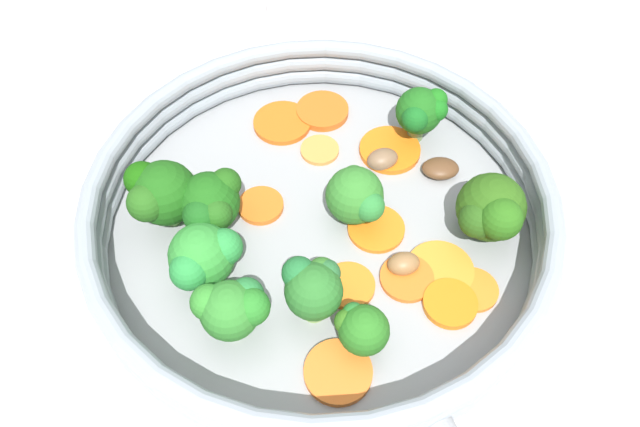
% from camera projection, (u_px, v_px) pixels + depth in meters
% --- Properties ---
extents(ground_plane, '(4.00, 4.00, 0.00)m').
position_uv_depth(ground_plane, '(320.00, 240.00, 0.45)').
color(ground_plane, white).
extents(skillet, '(0.31, 0.31, 0.02)m').
position_uv_depth(skillet, '(320.00, 233.00, 0.45)').
color(skillet, '#939699').
rests_on(skillet, ground_plane).
extents(skillet_rim_wall, '(0.32, 0.32, 0.04)m').
position_uv_depth(skillet_rim_wall, '(320.00, 209.00, 0.42)').
color(skillet_rim_wall, '#8C969F').
rests_on(skillet_rim_wall, skillet).
extents(skillet_rivet_right, '(0.01, 0.01, 0.01)m').
position_uv_depth(skillet_rivet_right, '(471.00, 383.00, 0.37)').
color(skillet_rivet_right, '#989298').
rests_on(skillet_rivet_right, skillet).
extents(carrot_slice_0, '(0.03, 0.03, 0.00)m').
position_uv_depth(carrot_slice_0, '(320.00, 150.00, 0.48)').
color(carrot_slice_0, orange).
rests_on(carrot_slice_0, skillet).
extents(carrot_slice_1, '(0.04, 0.04, 0.00)m').
position_uv_depth(carrot_slice_1, '(338.00, 372.00, 0.37)').
color(carrot_slice_1, orange).
rests_on(carrot_slice_1, skillet).
extents(carrot_slice_2, '(0.07, 0.07, 0.00)m').
position_uv_depth(carrot_slice_2, '(390.00, 150.00, 0.48)').
color(carrot_slice_2, orange).
rests_on(carrot_slice_2, skillet).
extents(carrot_slice_3, '(0.05, 0.05, 0.00)m').
position_uv_depth(carrot_slice_3, '(376.00, 229.00, 0.44)').
color(carrot_slice_3, orange).
rests_on(carrot_slice_3, skillet).
extents(carrot_slice_4, '(0.06, 0.06, 0.00)m').
position_uv_depth(carrot_slice_4, '(440.00, 270.00, 0.42)').
color(carrot_slice_4, orange).
rests_on(carrot_slice_4, skillet).
extents(carrot_slice_5, '(0.04, 0.04, 0.00)m').
position_uv_depth(carrot_slice_5, '(407.00, 278.00, 0.41)').
color(carrot_slice_5, orange).
rests_on(carrot_slice_5, skillet).
extents(carrot_slice_6, '(0.04, 0.04, 0.00)m').
position_uv_depth(carrot_slice_6, '(473.00, 290.00, 0.41)').
color(carrot_slice_6, orange).
rests_on(carrot_slice_6, skillet).
extents(carrot_slice_7, '(0.03, 0.03, 0.00)m').
position_uv_depth(carrot_slice_7, '(261.00, 205.00, 0.45)').
color(carrot_slice_7, orange).
rests_on(carrot_slice_7, skillet).
extents(carrot_slice_8, '(0.05, 0.05, 0.01)m').
position_uv_depth(carrot_slice_8, '(322.00, 111.00, 0.51)').
color(carrot_slice_8, '#D85C1A').
rests_on(carrot_slice_8, skillet).
extents(carrot_slice_9, '(0.05, 0.05, 0.01)m').
position_uv_depth(carrot_slice_9, '(450.00, 303.00, 0.40)').
color(carrot_slice_9, orange).
rests_on(carrot_slice_9, skillet).
extents(carrot_slice_10, '(0.05, 0.05, 0.00)m').
position_uv_depth(carrot_slice_10, '(353.00, 284.00, 0.41)').
color(carrot_slice_10, orange).
rests_on(carrot_slice_10, skillet).
extents(carrot_slice_11, '(0.06, 0.06, 0.00)m').
position_uv_depth(carrot_slice_11, '(282.00, 123.00, 0.50)').
color(carrot_slice_11, '#DA5E18').
rests_on(carrot_slice_11, skillet).
extents(carrot_slice_12, '(0.04, 0.04, 0.00)m').
position_uv_depth(carrot_slice_12, '(210.00, 199.00, 0.45)').
color(carrot_slice_12, orange).
rests_on(carrot_slice_12, skillet).
extents(broccoli_floret_0, '(0.03, 0.03, 0.04)m').
position_uv_depth(broccoli_floret_0, '(361.00, 329.00, 0.37)').
color(broccoli_floret_0, '#5D8E44').
rests_on(broccoli_floret_0, skillet).
extents(broccoli_floret_1, '(0.04, 0.05, 0.04)m').
position_uv_depth(broccoli_floret_1, '(357.00, 196.00, 0.43)').
color(broccoli_floret_1, '#77A850').
rests_on(broccoli_floret_1, skillet).
extents(broccoli_floret_2, '(0.04, 0.04, 0.05)m').
position_uv_depth(broccoli_floret_2, '(421.00, 112.00, 0.47)').
color(broccoli_floret_2, olive).
rests_on(broccoli_floret_2, skillet).
extents(broccoli_floret_3, '(0.05, 0.04, 0.05)m').
position_uv_depth(broccoli_floret_3, '(232.00, 308.00, 0.37)').
color(broccoli_floret_3, '#81B56D').
rests_on(broccoli_floret_3, skillet).
extents(broccoli_floret_4, '(0.05, 0.05, 0.05)m').
position_uv_depth(broccoli_floret_4, '(210.00, 204.00, 0.42)').
color(broccoli_floret_4, '#61864A').
rests_on(broccoli_floret_4, skillet).
extents(broccoli_floret_5, '(0.04, 0.04, 0.05)m').
position_uv_depth(broccoli_floret_5, '(314.00, 287.00, 0.38)').
color(broccoli_floret_5, '#8CAF5F').
rests_on(broccoli_floret_5, skillet).
extents(broccoli_floret_6, '(0.05, 0.05, 0.05)m').
position_uv_depth(broccoli_floret_6, '(491.00, 211.00, 0.41)').
color(broccoli_floret_6, '#5E8452').
rests_on(broccoli_floret_6, skillet).
extents(broccoli_floret_7, '(0.05, 0.05, 0.05)m').
position_uv_depth(broccoli_floret_7, '(160.00, 193.00, 0.42)').
color(broccoli_floret_7, '#6B9C50').
rests_on(broccoli_floret_7, skillet).
extents(broccoli_floret_8, '(0.05, 0.05, 0.05)m').
position_uv_depth(broccoli_floret_8, '(203.00, 257.00, 0.39)').
color(broccoli_floret_8, '#759756').
rests_on(broccoli_floret_8, skillet).
extents(mushroom_piece_0, '(0.03, 0.03, 0.01)m').
position_uv_depth(mushroom_piece_0, '(440.00, 168.00, 0.47)').
color(mushroom_piece_0, brown).
rests_on(mushroom_piece_0, skillet).
extents(mushroom_piece_1, '(0.02, 0.02, 0.01)m').
position_uv_depth(mushroom_piece_1, '(404.00, 264.00, 0.41)').
color(mushroom_piece_1, olive).
rests_on(mushroom_piece_1, skillet).
extents(mushroom_piece_2, '(0.02, 0.02, 0.01)m').
position_uv_depth(mushroom_piece_2, '(383.00, 159.00, 0.47)').
color(mushroom_piece_2, brown).
rests_on(mushroom_piece_2, skillet).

